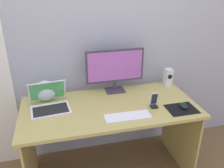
% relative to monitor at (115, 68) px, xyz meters
% --- Properties ---
extents(wall_back, '(6.00, 0.04, 2.50)m').
position_rel_monitor_xyz_m(wall_back, '(-0.12, 0.17, 0.26)').
color(wall_back, '#A0A2B8').
rests_on(wall_back, ground_plane).
extents(desk, '(1.51, 0.72, 0.76)m').
position_rel_monitor_xyz_m(desk, '(-0.12, -0.27, -0.39)').
color(desk, tan).
rests_on(desk, ground_plane).
extents(monitor, '(0.55, 0.14, 0.42)m').
position_rel_monitor_xyz_m(monitor, '(0.00, 0.00, 0.00)').
color(monitor, '#3B3346').
rests_on(monitor, desk).
extents(speaker_right, '(0.07, 0.08, 0.18)m').
position_rel_monitor_xyz_m(speaker_right, '(0.56, -0.01, -0.15)').
color(speaker_right, silver).
rests_on(speaker_right, desk).
extents(laptop, '(0.35, 0.33, 0.22)m').
position_rel_monitor_xyz_m(laptop, '(-0.62, -0.19, -0.19)').
color(laptop, white).
rests_on(laptop, desk).
extents(fishbowl, '(0.19, 0.19, 0.19)m').
position_rel_monitor_xyz_m(fishbowl, '(-0.65, -0.02, -0.15)').
color(fishbowl, silver).
rests_on(fishbowl, desk).
extents(keyboard_external, '(0.38, 0.13, 0.01)m').
position_rel_monitor_xyz_m(keyboard_external, '(-0.02, -0.48, -0.23)').
color(keyboard_external, white).
rests_on(keyboard_external, desk).
extents(mousepad, '(0.25, 0.20, 0.00)m').
position_rel_monitor_xyz_m(mousepad, '(0.46, -0.47, -0.24)').
color(mousepad, black).
rests_on(mousepad, desk).
extents(mouse, '(0.08, 0.11, 0.04)m').
position_rel_monitor_xyz_m(mouse, '(0.49, -0.46, -0.22)').
color(mouse, black).
rests_on(mouse, mousepad).
extents(phone_in_dock, '(0.06, 0.05, 0.14)m').
position_rel_monitor_xyz_m(phone_in_dock, '(0.24, -0.39, -0.19)').
color(phone_in_dock, black).
rests_on(phone_in_dock, desk).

